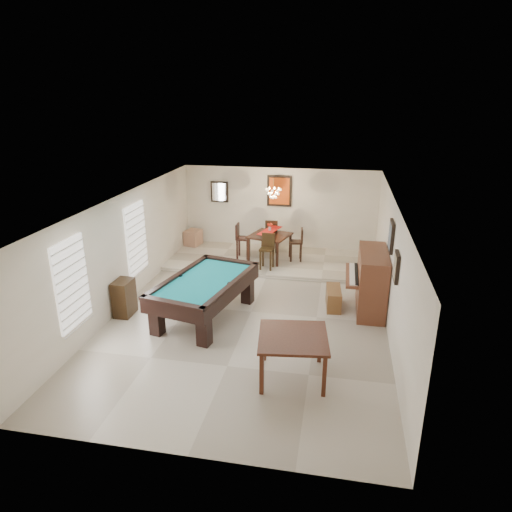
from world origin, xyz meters
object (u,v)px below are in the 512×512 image
(square_table, at_px, (293,357))
(chandelier, at_px, (273,189))
(dining_chair_south, at_px, (267,252))
(dining_chair_east, at_px, (296,244))
(dining_chair_north, at_px, (272,235))
(dining_chair_west, at_px, (243,241))
(dining_table, at_px, (270,245))
(flower_vase, at_px, (270,227))
(apothecary_chest, at_px, (124,298))
(piano_bench, at_px, (333,298))
(upright_piano, at_px, (364,281))
(pool_table, at_px, (205,299))
(corner_bench, at_px, (193,238))

(square_table, distance_m, chandelier, 5.96)
(dining_chair_south, height_order, dining_chair_east, dining_chair_south)
(dining_chair_north, height_order, dining_chair_west, dining_chair_west)
(dining_table, bearing_deg, flower_vase, 180.00)
(dining_table, bearing_deg, dining_chair_south, -86.75)
(flower_vase, xyz_separation_m, dining_chair_west, (-0.78, -0.03, -0.47))
(dining_chair_west, bearing_deg, apothecary_chest, 153.15)
(piano_bench, distance_m, apothecary_chest, 4.79)
(dining_table, bearing_deg, dining_chair_east, 2.88)
(flower_vase, bearing_deg, dining_chair_south, -86.75)
(dining_chair_east, bearing_deg, upright_piano, 27.25)
(upright_piano, height_order, dining_chair_east, upright_piano)
(apothecary_chest, height_order, flower_vase, flower_vase)
(dining_table, distance_m, dining_chair_south, 0.77)
(flower_vase, height_order, dining_chair_east, flower_vase)
(flower_vase, relative_size, dining_chair_south, 0.23)
(pool_table, bearing_deg, dining_chair_north, 91.79)
(upright_piano, height_order, chandelier, chandelier)
(upright_piano, distance_m, flower_vase, 3.69)
(dining_chair_east, distance_m, chandelier, 1.74)
(pool_table, relative_size, upright_piano, 1.60)
(square_table, bearing_deg, upright_piano, 66.58)
(pool_table, bearing_deg, dining_chair_west, 101.02)
(apothecary_chest, bearing_deg, dining_chair_south, 48.78)
(corner_bench, bearing_deg, upright_piano, -33.34)
(apothecary_chest, bearing_deg, upright_piano, 13.84)
(pool_table, height_order, square_table, pool_table)
(apothecary_chest, height_order, dining_chair_east, dining_chair_east)
(corner_bench, relative_size, chandelier, 0.89)
(dining_chair_south, relative_size, dining_chair_east, 1.02)
(upright_piano, bearing_deg, dining_chair_west, 142.93)
(dining_chair_south, bearing_deg, upright_piano, -30.33)
(chandelier, bearing_deg, square_table, -77.71)
(apothecary_chest, bearing_deg, pool_table, 6.76)
(dining_chair_west, bearing_deg, flower_vase, -88.68)
(piano_bench, bearing_deg, dining_chair_east, 113.66)
(pool_table, xyz_separation_m, upright_piano, (3.46, 1.09, 0.25))
(square_table, bearing_deg, dining_chair_east, 95.45)
(upright_piano, xyz_separation_m, dining_table, (-2.60, 2.58, -0.14))
(dining_chair_north, bearing_deg, square_table, 100.14)
(upright_piano, xyz_separation_m, dining_chair_east, (-1.84, 2.62, -0.10))
(apothecary_chest, distance_m, dining_chair_east, 5.23)
(piano_bench, bearing_deg, dining_chair_north, 120.44)
(square_table, xyz_separation_m, chandelier, (-1.21, 5.55, 1.79))
(square_table, relative_size, dining_chair_west, 1.15)
(apothecary_chest, xyz_separation_m, dining_chair_west, (1.90, 3.86, 0.22))
(pool_table, height_order, dining_table, dining_table)
(flower_vase, height_order, dining_chair_north, flower_vase)
(dining_chair_south, distance_m, corner_bench, 3.13)
(piano_bench, height_order, corner_bench, corner_bench)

